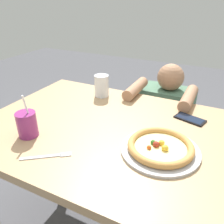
% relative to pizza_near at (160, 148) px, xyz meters
% --- Properties ---
extents(dining_table, '(1.29, 0.91, 0.75)m').
position_rel_pizza_near_xyz_m(dining_table, '(-0.27, 0.08, -0.12)').
color(dining_table, tan).
rests_on(dining_table, ground).
extents(pizza_near, '(0.32, 0.32, 0.04)m').
position_rel_pizza_near_xyz_m(pizza_near, '(0.00, 0.00, 0.00)').
color(pizza_near, '#B7B7BC').
rests_on(pizza_near, dining_table).
extents(drink_cup_colored, '(0.09, 0.09, 0.20)m').
position_rel_pizza_near_xyz_m(drink_cup_colored, '(-0.57, -0.15, 0.04)').
color(drink_cup_colored, '#8C2D72').
rests_on(drink_cup_colored, dining_table).
extents(water_cup_clear, '(0.09, 0.09, 0.13)m').
position_rel_pizza_near_xyz_m(water_cup_clear, '(-0.49, 0.40, 0.05)').
color(water_cup_clear, silver).
rests_on(water_cup_clear, dining_table).
extents(fork, '(0.17, 0.13, 0.00)m').
position_rel_pizza_near_xyz_m(fork, '(-0.39, -0.23, -0.02)').
color(fork, silver).
rests_on(fork, dining_table).
extents(cell_phone, '(0.16, 0.11, 0.01)m').
position_rel_pizza_near_xyz_m(cell_phone, '(0.06, 0.33, -0.01)').
color(cell_phone, black).
rests_on(cell_phone, dining_table).
extents(diner_seated, '(0.40, 0.52, 0.91)m').
position_rel_pizza_near_xyz_m(diner_seated, '(-0.15, 0.75, -0.35)').
color(diner_seated, '#333847').
rests_on(diner_seated, ground).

